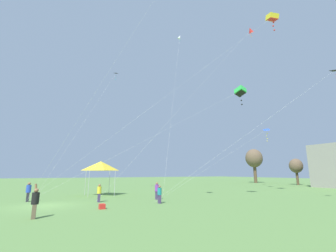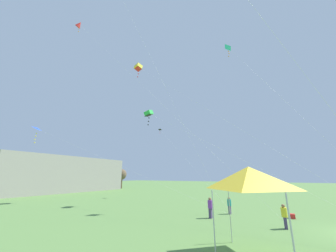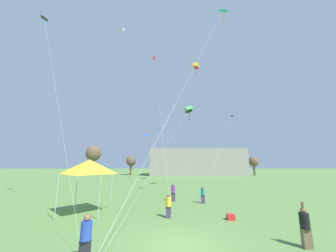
{
  "view_description": "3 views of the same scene",
  "coord_description": "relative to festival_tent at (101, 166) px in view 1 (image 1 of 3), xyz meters",
  "views": [
    {
      "loc": [
        21.76,
        0.38,
        2.66
      ],
      "look_at": [
        -3.22,
        12.93,
        8.48
      ],
      "focal_mm": 24.0,
      "sensor_mm": 36.0,
      "label": 1
    },
    {
      "loc": [
        -16.91,
        3.96,
        3.55
      ],
      "look_at": [
        2.29,
        15.6,
        9.55
      ],
      "focal_mm": 20.0,
      "sensor_mm": 36.0,
      "label": 2
    },
    {
      "loc": [
        -0.69,
        -9.53,
        3.79
      ],
      "look_at": [
        -0.31,
        12.06,
        7.98
      ],
      "focal_mm": 20.0,
      "sensor_mm": 36.0,
      "label": 3
    }
  ],
  "objects": [
    {
      "name": "tree_far_right",
      "position": [
        -16.04,
        43.37,
        2.93
      ],
      "size": [
        4.45,
        4.45,
        8.99
      ],
      "color": "brown",
      "rests_on": "ground"
    },
    {
      "name": "person_yellow_shirt",
      "position": [
        6.19,
        -1.12,
        -2.59
      ],
      "size": [
        0.38,
        0.38,
        1.61
      ],
      "rotation": [
        0.0,
        0.0,
        4.3
      ],
      "color": "#473860",
      "rests_on": "ground"
    },
    {
      "name": "kite_white_diamond_2",
      "position": [
        -0.74,
        11.66,
        21.22
      ],
      "size": [
        10.73,
        8.33,
        25.21
      ],
      "color": "silver",
      "rests_on": "ground"
    },
    {
      "name": "kite_green_box_6",
      "position": [
        9.74,
        13.8,
        8.63
      ],
      "size": [
        7.0,
        21.46,
        12.69
      ],
      "color": "silver",
      "rests_on": "ground"
    },
    {
      "name": "cooler_box",
      "position": [
        10.37,
        -1.6,
        -3.27
      ],
      "size": [
        0.49,
        0.43,
        0.36
      ],
      "primitive_type": "cube",
      "color": "red",
      "rests_on": "ground"
    },
    {
      "name": "person_blue_shirt",
      "position": [
        2.87,
        -7.03,
        -2.5
      ],
      "size": [
        0.42,
        0.42,
        1.76
      ],
      "rotation": [
        0.0,
        0.0,
        2.65
      ],
      "color": "#282833",
      "rests_on": "ground"
    },
    {
      "name": "ground_plane",
      "position": [
        6.61,
        -5.49,
        -3.45
      ],
      "size": [
        220.0,
        220.0,
        0.0
      ],
      "primitive_type": "plane",
      "color": "#5B8442"
    },
    {
      "name": "tree_far_left",
      "position": [
        -4.46,
        43.64,
        0.65
      ],
      "size": [
        2.86,
        2.86,
        5.77
      ],
      "color": "brown",
      "rests_on": "ground"
    },
    {
      "name": "person_black_shirt",
      "position": [
        12.33,
        -5.91,
        -2.48
      ],
      "size": [
        0.41,
        0.41,
        2.01
      ],
      "rotation": [
        0.0,
        0.0,
        4.83
      ],
      "color": "brown",
      "rests_on": "ground"
    },
    {
      "name": "kite_blue_delta_5",
      "position": [
        1.93,
        27.13,
        6.35
      ],
      "size": [
        7.67,
        24.39,
        10.38
      ],
      "color": "silver",
      "rests_on": "ground"
    },
    {
      "name": "person_purple_shirt",
      "position": [
        6.78,
        4.48,
        -2.53
      ],
      "size": [
        0.4,
        0.4,
        1.7
      ],
      "rotation": [
        0.0,
        0.0,
        5.44
      ],
      "color": "#473860",
      "rests_on": "ground"
    },
    {
      "name": "festival_tent",
      "position": [
        0.0,
        0.0,
        0.0
      ],
      "size": [
        3.23,
        3.23,
        4.01
      ],
      "color": "#B7B7BC",
      "rests_on": "ground"
    },
    {
      "name": "kite_black_delta_7",
      "position": [
        17.89,
        17.15,
        8.29
      ],
      "size": [
        9.41,
        14.87,
        12.13
      ],
      "color": "silver",
      "rests_on": "ground"
    },
    {
      "name": "kite_red_diamond_0",
      "position": [
        3.53,
        23.53,
        23.62
      ],
      "size": [
        3.47,
        25.74,
        27.84
      ],
      "color": "silver",
      "rests_on": "ground"
    },
    {
      "name": "kite_black_delta_1",
      "position": [
        -7.05,
        2.76,
        15.39
      ],
      "size": [
        10.13,
        9.93,
        19.33
      ],
      "color": "silver",
      "rests_on": "ground"
    },
    {
      "name": "kite_yellow_box_4",
      "position": [
        11.85,
        18.02,
        18.55
      ],
      "size": [
        9.36,
        26.07,
        22.56
      ],
      "color": "silver",
      "rests_on": "ground"
    },
    {
      "name": "person_teal_shirt",
      "position": [
        9.54,
        3.5,
        -2.62
      ],
      "size": [
        0.36,
        0.36,
        1.54
      ],
      "rotation": [
        0.0,
        0.0,
        3.05
      ],
      "color": "#473860",
      "rests_on": "ground"
    }
  ]
}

